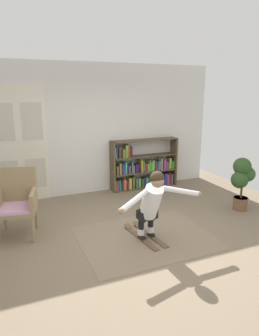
# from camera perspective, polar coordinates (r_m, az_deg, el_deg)

# --- Properties ---
(ground_plane) EXTENTS (7.20, 7.20, 0.00)m
(ground_plane) POSITION_cam_1_polar(r_m,az_deg,el_deg) (4.94, 1.55, -13.36)
(ground_plane) COLOR #7A6852
(back_wall) EXTENTS (6.00, 0.10, 2.90)m
(back_wall) POSITION_cam_1_polar(r_m,az_deg,el_deg) (6.87, -7.43, 7.20)
(back_wall) COLOR silver
(back_wall) RESTS_ON ground
(double_door) EXTENTS (1.22, 0.05, 2.45)m
(double_door) POSITION_cam_1_polar(r_m,az_deg,el_deg) (6.61, -20.05, 4.23)
(double_door) COLOR silver
(double_door) RESTS_ON ground
(rug) EXTENTS (2.09, 1.67, 0.01)m
(rug) POSITION_cam_1_polar(r_m,az_deg,el_deg) (5.00, 3.09, -12.96)
(rug) COLOR #826E57
(rug) RESTS_ON ground
(bookshelf) EXTENTS (1.67, 0.30, 1.18)m
(bookshelf) POSITION_cam_1_polar(r_m,az_deg,el_deg) (7.27, 2.43, -0.13)
(bookshelf) COLOR brown
(bookshelf) RESTS_ON ground
(wicker_chair) EXTENTS (0.71, 0.71, 1.10)m
(wicker_chair) POSITION_cam_1_polar(r_m,az_deg,el_deg) (5.20, -20.54, -5.83)
(wicker_chair) COLOR #958159
(wicker_chair) RESTS_ON ground
(potted_plant) EXTENTS (0.50, 0.39, 1.04)m
(potted_plant) POSITION_cam_1_polar(r_m,az_deg,el_deg) (6.28, 20.53, -1.78)
(potted_plant) COLOR brown
(potted_plant) RESTS_ON ground
(skis_pair) EXTENTS (0.38, 0.96, 0.07)m
(skis_pair) POSITION_cam_1_polar(r_m,az_deg,el_deg) (5.01, 2.88, -12.63)
(skis_pair) COLOR brown
(skis_pair) RESTS_ON rug
(person_skier) EXTENTS (1.45, 0.68, 1.10)m
(person_skier) POSITION_cam_1_polar(r_m,az_deg,el_deg) (4.60, 4.27, -6.19)
(person_skier) COLOR white
(person_skier) RESTS_ON skis_pair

